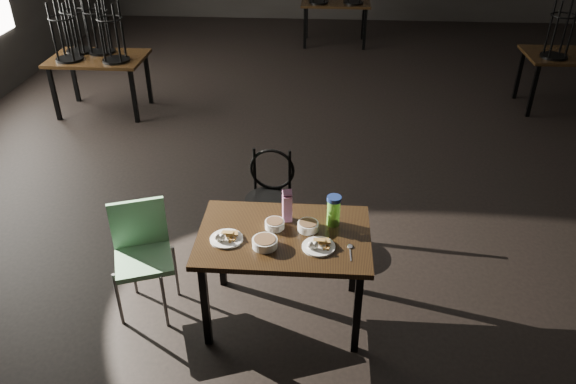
# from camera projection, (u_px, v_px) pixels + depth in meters

# --- Properties ---
(main_table) EXTENTS (1.20, 0.80, 0.75)m
(main_table) POSITION_uv_depth(u_px,v_px,m) (284.00, 243.00, 3.93)
(main_table) COLOR black
(main_table) RESTS_ON ground
(plate_left) EXTENTS (0.23, 0.23, 0.07)m
(plate_left) POSITION_uv_depth(u_px,v_px,m) (226.00, 237.00, 3.82)
(plate_left) COLOR white
(plate_left) RESTS_ON main_table
(plate_right) EXTENTS (0.23, 0.23, 0.07)m
(plate_right) POSITION_uv_depth(u_px,v_px,m) (318.00, 245.00, 3.75)
(plate_right) COLOR white
(plate_right) RESTS_ON main_table
(bowl_near) EXTENTS (0.14, 0.14, 0.05)m
(bowl_near) POSITION_uv_depth(u_px,v_px,m) (275.00, 224.00, 3.94)
(bowl_near) COLOR white
(bowl_near) RESTS_ON main_table
(bowl_far) EXTENTS (0.15, 0.15, 0.06)m
(bowl_far) POSITION_uv_depth(u_px,v_px,m) (308.00, 226.00, 3.92)
(bowl_far) COLOR white
(bowl_far) RESTS_ON main_table
(bowl_big) EXTENTS (0.17, 0.17, 0.06)m
(bowl_big) POSITION_uv_depth(u_px,v_px,m) (265.00, 242.00, 3.75)
(bowl_big) COLOR white
(bowl_big) RESTS_ON main_table
(juice_carton) EXTENTS (0.08, 0.08, 0.26)m
(juice_carton) POSITION_uv_depth(u_px,v_px,m) (287.00, 206.00, 3.98)
(juice_carton) COLOR #991B71
(juice_carton) RESTS_ON main_table
(water_bottle) EXTENTS (0.12, 0.12, 0.23)m
(water_bottle) POSITION_uv_depth(u_px,v_px,m) (334.00, 210.00, 3.94)
(water_bottle) COLOR #7FF247
(water_bottle) RESTS_ON main_table
(spoon) EXTENTS (0.04, 0.18, 0.01)m
(spoon) POSITION_uv_depth(u_px,v_px,m) (350.00, 247.00, 3.75)
(spoon) COLOR silver
(spoon) RESTS_ON main_table
(bentwood_chair) EXTENTS (0.42, 0.41, 0.87)m
(bentwood_chair) POSITION_uv_depth(u_px,v_px,m) (270.00, 191.00, 4.83)
(bentwood_chair) COLOR black
(bentwood_chair) RESTS_ON ground
(school_chair) EXTENTS (0.52, 0.52, 0.87)m
(school_chair) POSITION_uv_depth(u_px,v_px,m) (142.00, 249.00, 4.12)
(school_chair) COLOR #7BC08B
(school_chair) RESTS_ON ground
(bg_table_left) EXTENTS (1.20, 0.80, 1.48)m
(bg_table_left) POSITION_uv_depth(u_px,v_px,m) (95.00, 53.00, 7.19)
(bg_table_left) COLOR black
(bg_table_left) RESTS_ON ground
(bg_table_right) EXTENTS (1.20, 0.80, 1.48)m
(bg_table_right) POSITION_uv_depth(u_px,v_px,m) (574.00, 55.00, 7.27)
(bg_table_right) COLOR black
(bg_table_right) RESTS_ON ground
(bg_table_far) EXTENTS (1.20, 0.80, 1.48)m
(bg_table_far) POSITION_uv_depth(u_px,v_px,m) (336.00, 2.00, 9.81)
(bg_table_far) COLOR black
(bg_table_far) RESTS_ON ground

